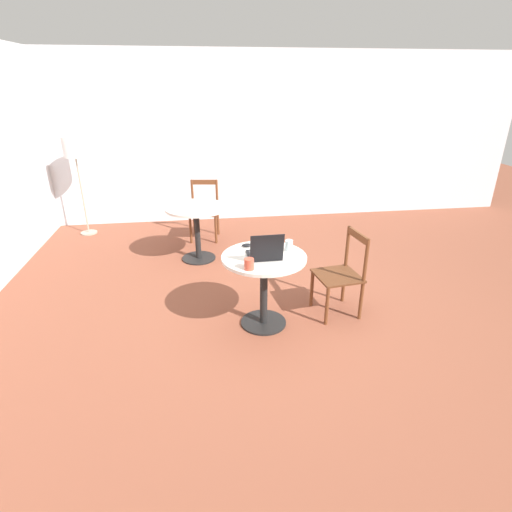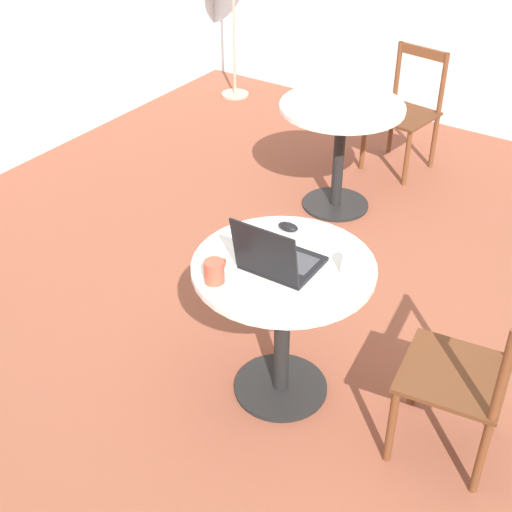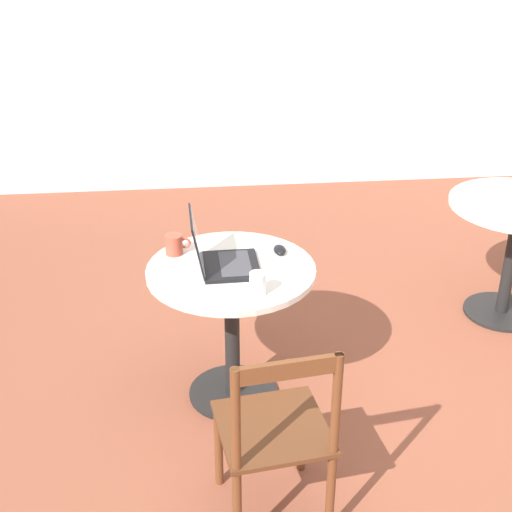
{
  "view_description": "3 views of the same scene",
  "coord_description": "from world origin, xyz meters",
  "px_view_note": "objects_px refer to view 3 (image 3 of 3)",
  "views": [
    {
      "loc": [
        -3.54,
        0.85,
        2.22
      ],
      "look_at": [
        -0.02,
        0.34,
        0.66
      ],
      "focal_mm": 28.0,
      "sensor_mm": 36.0,
      "label": 1
    },
    {
      "loc": [
        -2.33,
        -0.99,
        2.49
      ],
      "look_at": [
        -0.16,
        0.46,
        0.7
      ],
      "focal_mm": 50.0,
      "sensor_mm": 36.0,
      "label": 2
    },
    {
      "loc": [
        -0.37,
        -2.65,
        2.3
      ],
      "look_at": [
        -0.04,
        0.62,
        0.62
      ],
      "focal_mm": 50.0,
      "sensor_mm": 36.0,
      "label": 3
    }
  ],
  "objects_px": {
    "cafe_table_near": "(232,299)",
    "mouse": "(280,250)",
    "chair_near_front": "(276,433)",
    "mug": "(174,244)",
    "laptop": "(220,258)",
    "drinking_glass": "(258,284)"
  },
  "relations": [
    {
      "from": "laptop",
      "to": "drinking_glass",
      "type": "height_order",
      "value": "laptop"
    },
    {
      "from": "chair_near_front",
      "to": "mouse",
      "type": "distance_m",
      "value": 1.01
    },
    {
      "from": "cafe_table_near",
      "to": "mouse",
      "type": "relative_size",
      "value": 7.99
    },
    {
      "from": "mug",
      "to": "drinking_glass",
      "type": "bearing_deg",
      "value": -50.02
    },
    {
      "from": "chair_near_front",
      "to": "cafe_table_near",
      "type": "bearing_deg",
      "value": 97.83
    },
    {
      "from": "mouse",
      "to": "mug",
      "type": "relative_size",
      "value": 0.8
    },
    {
      "from": "cafe_table_near",
      "to": "chair_near_front",
      "type": "xyz_separation_m",
      "value": [
        0.11,
        -0.82,
        -0.13
      ]
    },
    {
      "from": "cafe_table_near",
      "to": "mouse",
      "type": "distance_m",
      "value": 0.34
    },
    {
      "from": "cafe_table_near",
      "to": "drinking_glass",
      "type": "bearing_deg",
      "value": -68.83
    },
    {
      "from": "cafe_table_near",
      "to": "mug",
      "type": "distance_m",
      "value": 0.38
    },
    {
      "from": "laptop",
      "to": "drinking_glass",
      "type": "bearing_deg",
      "value": -59.93
    },
    {
      "from": "chair_near_front",
      "to": "drinking_glass",
      "type": "distance_m",
      "value": 0.66
    },
    {
      "from": "mug",
      "to": "laptop",
      "type": "bearing_deg",
      "value": -39.12
    },
    {
      "from": "mug",
      "to": "drinking_glass",
      "type": "xyz_separation_m",
      "value": [
        0.36,
        -0.43,
        0.0
      ]
    },
    {
      "from": "laptop",
      "to": "mug",
      "type": "distance_m",
      "value": 0.27
    },
    {
      "from": "chair_near_front",
      "to": "mouse",
      "type": "xyz_separation_m",
      "value": [
        0.13,
        0.95,
        0.32
      ]
    },
    {
      "from": "cafe_table_near",
      "to": "mouse",
      "type": "height_order",
      "value": "mouse"
    },
    {
      "from": "chair_near_front",
      "to": "laptop",
      "type": "bearing_deg",
      "value": 101.24
    },
    {
      "from": "chair_near_front",
      "to": "mug",
      "type": "relative_size",
      "value": 6.97
    },
    {
      "from": "cafe_table_near",
      "to": "laptop",
      "type": "xyz_separation_m",
      "value": [
        -0.05,
        0.0,
        0.23
      ]
    },
    {
      "from": "laptop",
      "to": "drinking_glass",
      "type": "distance_m",
      "value": 0.3
    },
    {
      "from": "chair_near_front",
      "to": "laptop",
      "type": "distance_m",
      "value": 0.91
    }
  ]
}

